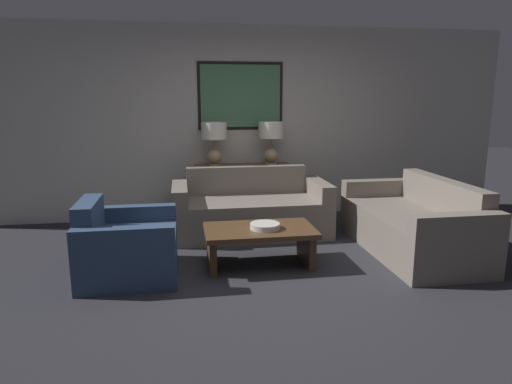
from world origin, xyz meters
TOP-DOWN VIEW (x-y plane):
  - ground_plane at (0.00, 0.00)m, footprint 20.00×20.00m
  - back_wall at (0.00, 2.52)m, footprint 7.73×0.12m
  - console_table at (0.00, 2.25)m, footprint 1.32×0.37m
  - table_lamp_left at (-0.39, 2.25)m, footprint 0.34×0.34m
  - table_lamp_right at (0.39, 2.25)m, footprint 0.34×0.34m
  - couch_by_back_wall at (0.00, 1.60)m, footprint 1.92×0.92m
  - couch_by_side at (1.68, 0.62)m, footprint 0.92×1.92m
  - coffee_table at (-0.08, 0.46)m, footprint 1.11×0.65m
  - decorative_bowl at (-0.03, 0.43)m, footprint 0.30×0.30m
  - armchair_near_back_wall at (-1.39, 0.41)m, footprint 0.89×0.95m

SIDE VIEW (x-z plane):
  - ground_plane at x=0.00m, z-range 0.00..0.00m
  - armchair_near_back_wall at x=-1.39m, z-range -0.10..0.65m
  - coffee_table at x=-0.08m, z-range 0.09..0.48m
  - couch_by_back_wall at x=0.00m, z-range -0.11..0.69m
  - couch_by_side at x=1.68m, z-range -0.11..0.69m
  - console_table at x=0.00m, z-range 0.00..0.77m
  - decorative_bowl at x=-0.03m, z-range 0.39..0.45m
  - table_lamp_left at x=-0.39m, z-range 0.87..1.45m
  - table_lamp_right at x=0.39m, z-range 0.87..1.45m
  - back_wall at x=0.00m, z-range 0.01..2.66m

